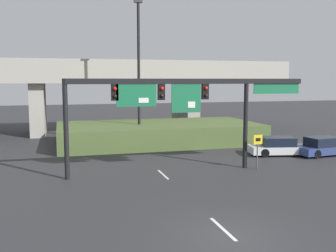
# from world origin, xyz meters

# --- Properties ---
(ground_plane) EXTENTS (160.00, 160.00, 0.00)m
(ground_plane) POSITION_xyz_m (0.00, 0.00, 0.00)
(ground_plane) COLOR #2D2D30
(lane_markings) EXTENTS (0.14, 47.12, 0.01)m
(lane_markings) POSITION_xyz_m (0.00, 14.06, 0.00)
(lane_markings) COLOR silver
(lane_markings) RESTS_ON ground
(signal_gantry) EXTENTS (15.06, 0.44, 5.71)m
(signal_gantry) POSITION_xyz_m (1.16, 9.97, 4.63)
(signal_gantry) COLOR black
(signal_gantry) RESTS_ON ground
(speed_limit_sign) EXTENTS (0.60, 0.11, 2.27)m
(speed_limit_sign) POSITION_xyz_m (6.07, 9.29, 1.48)
(speed_limit_sign) COLOR #4C4C4C
(speed_limit_sign) RESTS_ON ground
(highway_light_pole_near) EXTENTS (0.70, 0.36, 12.37)m
(highway_light_pole_near) POSITION_xyz_m (0.82, 20.95, 6.56)
(highway_light_pole_near) COLOR black
(highway_light_pole_near) RESTS_ON ground
(overpass_bridge) EXTENTS (37.76, 7.92, 7.65)m
(overpass_bridge) POSITION_xyz_m (-0.00, 30.10, 5.47)
(overpass_bridge) COLOR #A39E93
(overpass_bridge) RESTS_ON ground
(grass_embankment) EXTENTS (17.58, 8.71, 1.76)m
(grass_embankment) POSITION_xyz_m (2.62, 21.24, 0.88)
(grass_embankment) COLOR #4C6033
(grass_embankment) RESTS_ON ground
(parked_sedan_near_right) EXTENTS (4.84, 2.65, 1.37)m
(parked_sedan_near_right) POSITION_xyz_m (9.99, 13.19, 0.64)
(parked_sedan_near_right) COLOR silver
(parked_sedan_near_right) RESTS_ON ground
(parked_sedan_mid_right) EXTENTS (4.68, 2.24, 1.39)m
(parked_sedan_mid_right) POSITION_xyz_m (13.17, 12.23, 0.64)
(parked_sedan_mid_right) COLOR navy
(parked_sedan_mid_right) RESTS_ON ground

